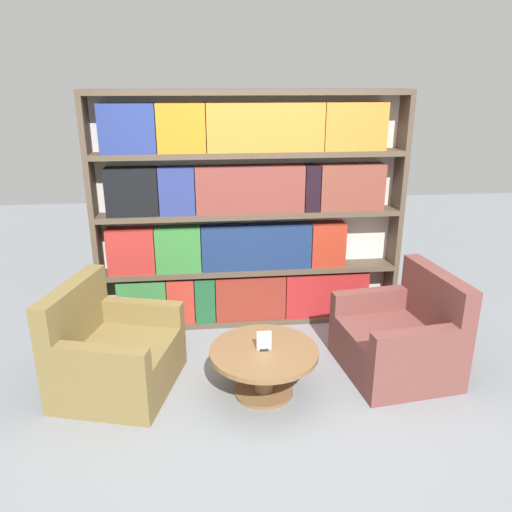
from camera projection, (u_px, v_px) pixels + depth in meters
ground_plane at (270, 409)px, 3.72m from camera, size 14.00×14.00×0.00m
bookshelf at (245, 215)px, 4.75m from camera, size 2.93×0.30×2.25m
armchair_left at (113, 355)px, 3.91m from camera, size 1.02×1.08×0.86m
armchair_right at (400, 339)px, 4.14m from camera, size 0.92×0.99×0.86m
coffee_table at (264, 362)px, 3.83m from camera, size 0.84×0.84×0.38m
table_sign at (264, 342)px, 3.77m from camera, size 0.11×0.06×0.15m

